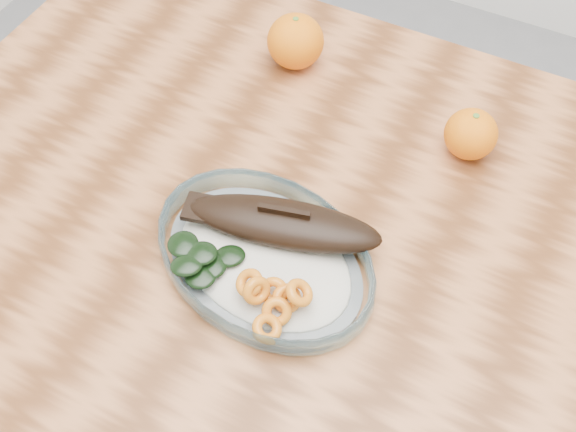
{
  "coord_description": "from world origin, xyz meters",
  "views": [
    {
      "loc": [
        0.15,
        -0.45,
        1.45
      ],
      "look_at": [
        -0.07,
        -0.0,
        0.77
      ],
      "focal_mm": 45.0,
      "sensor_mm": 36.0,
      "label": 1
    }
  ],
  "objects": [
    {
      "name": "dining_table",
      "position": [
        0.0,
        0.0,
        0.65
      ],
      "size": [
        1.2,
        0.8,
        0.75
      ],
      "color": "#5B3015",
      "rests_on": "ground"
    },
    {
      "name": "orange_right",
      "position": [
        0.08,
        0.2,
        0.78
      ],
      "size": [
        0.07,
        0.07,
        0.07
      ],
      "primitive_type": "sphere",
      "color": "#E55504",
      "rests_on": "dining_table"
    },
    {
      "name": "plated_meal",
      "position": [
        -0.07,
        -0.06,
        0.77
      ],
      "size": [
        0.61,
        0.61,
        0.08
      ],
      "rotation": [
        0.0,
        0.0,
        -0.25
      ],
      "color": "white",
      "rests_on": "dining_table"
    },
    {
      "name": "orange_left",
      "position": [
        -0.19,
        0.26,
        0.79
      ],
      "size": [
        0.08,
        0.08,
        0.08
      ],
      "primitive_type": "sphere",
      "color": "#E55504",
      "rests_on": "dining_table"
    }
  ]
}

